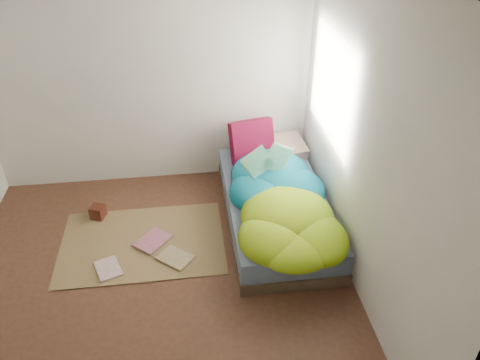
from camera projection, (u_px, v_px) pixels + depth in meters
name	position (u px, v px, depth m)	size (l,w,h in m)	color
ground	(157.00, 282.00, 4.22)	(3.50, 3.50, 0.00)	#44271A
room_walls	(136.00, 119.00, 3.32)	(3.54, 3.54, 2.62)	beige
bed	(275.00, 208.00, 4.85)	(1.00, 2.00, 0.34)	#372A1E
duvet	(281.00, 194.00, 4.48)	(0.96, 1.84, 0.34)	#085B82
rug	(143.00, 242.00, 4.65)	(1.60, 1.10, 0.01)	brown
pillow_floral	(277.00, 149.00, 5.37)	(0.65, 0.40, 0.15)	beige
pillow_magenta	(252.00, 141.00, 5.18)	(0.48, 0.15, 0.48)	#490417
open_book	(268.00, 152.00, 4.53)	(0.44, 0.10, 0.27)	#2B852F
wooden_box	(98.00, 212.00, 4.94)	(0.14, 0.14, 0.14)	#35180C
floor_book_a	(97.00, 273.00, 4.28)	(0.21, 0.28, 0.02)	silver
floor_book_b	(143.00, 236.00, 4.69)	(0.25, 0.34, 0.03)	#AF657A
floor_book_c	(168.00, 265.00, 4.36)	(0.23, 0.31, 0.02)	tan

